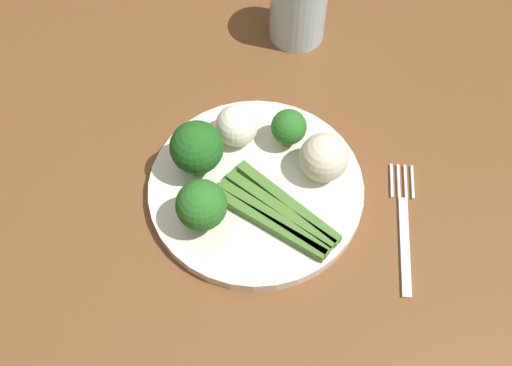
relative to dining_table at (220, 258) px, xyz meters
name	(u,v)px	position (x,y,z in m)	size (l,w,h in m)	color
dining_table	(220,258)	(0.00, 0.00, 0.00)	(1.48, 0.88, 0.73)	brown
plate	(256,189)	(0.04, 0.05, 0.10)	(0.24, 0.24, 0.01)	silver
asparagus_bundle	(277,214)	(0.07, 0.01, 0.12)	(0.15, 0.11, 0.01)	#47752D
broccoli_near_center	(289,127)	(0.06, 0.11, 0.14)	(0.04, 0.04, 0.05)	#568E33
broccoli_front	(201,206)	(-0.01, -0.01, 0.15)	(0.05, 0.05, 0.07)	#568E33
broccoli_outer_edge	(197,148)	(-0.03, 0.06, 0.15)	(0.06, 0.06, 0.07)	#4C7F2B
cauliflower_mid	(324,158)	(0.11, 0.08, 0.14)	(0.06, 0.06, 0.06)	beige
cauliflower_left	(239,126)	(0.00, 0.11, 0.14)	(0.05, 0.05, 0.05)	white
fork	(404,225)	(0.21, 0.04, 0.10)	(0.04, 0.17, 0.00)	silver
water_glass	(298,5)	(0.03, 0.30, 0.15)	(0.07, 0.07, 0.10)	silver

